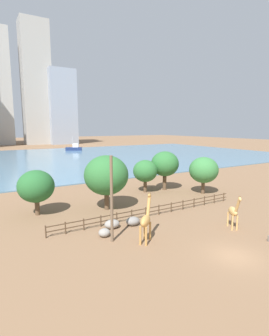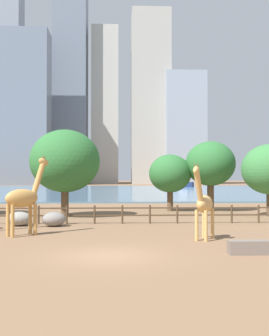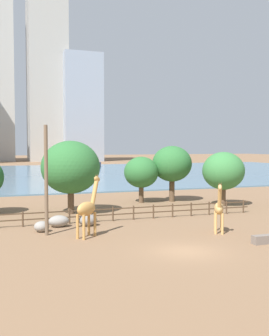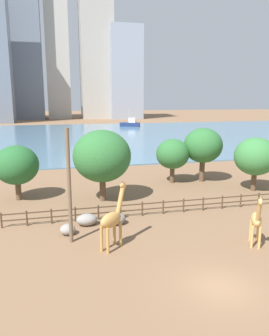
% 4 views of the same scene
% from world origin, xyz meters
% --- Properties ---
extents(ground_plane, '(400.00, 400.00, 0.00)m').
position_xyz_m(ground_plane, '(0.00, 80.00, 0.00)').
color(ground_plane, brown).
extents(harbor_water, '(180.00, 86.00, 0.20)m').
position_xyz_m(harbor_water, '(0.00, 77.00, 0.10)').
color(harbor_water, slate).
rests_on(harbor_water, ground).
extents(giraffe_tall, '(2.47, 2.24, 4.63)m').
position_xyz_m(giraffe_tall, '(-4.91, 6.28, 2.15)').
color(giraffe_tall, '#C18C47').
rests_on(giraffe_tall, ground).
extents(giraffe_companion, '(1.73, 2.60, 4.05)m').
position_xyz_m(giraffe_companion, '(4.99, 4.21, 1.91)').
color(giraffe_companion, tan).
rests_on(giraffe_companion, ground).
extents(boulder_near_fence, '(1.59, 1.29, 0.97)m').
position_xyz_m(boulder_near_fence, '(-3.85, 10.56, 0.48)').
color(boulder_near_fence, gray).
rests_on(boulder_near_fence, ground).
extents(boulder_by_pole, '(1.70, 1.29, 0.96)m').
position_xyz_m(boulder_by_pole, '(-6.25, 10.94, 0.48)').
color(boulder_by_pole, gray).
rests_on(boulder_by_pole, ground).
extents(feeding_trough, '(1.80, 0.60, 0.60)m').
position_xyz_m(feeding_trough, '(6.09, 0.04, 0.30)').
color(feeding_trough, '#72665B').
rests_on(feeding_trough, ground).
extents(enclosure_fence, '(26.12, 0.14, 1.30)m').
position_xyz_m(enclosure_fence, '(-0.10, 12.00, 0.76)').
color(enclosure_fence, '#4C3826').
rests_on(enclosure_fence, ground).
extents(tree_right_tall, '(4.09, 4.09, 5.47)m').
position_xyz_m(tree_right_tall, '(5.55, 22.55, 3.60)').
color(tree_right_tall, brown).
rests_on(tree_right_tall, ground).
extents(tree_left_small, '(4.80, 4.80, 6.75)m').
position_xyz_m(tree_left_small, '(9.44, 22.32, 4.55)').
color(tree_left_small, brown).
rests_on(tree_left_small, ground).
extents(tree_right_small, '(5.83, 5.83, 7.27)m').
position_xyz_m(tree_right_small, '(-3.94, 17.31, 4.63)').
color(tree_right_small, brown).
rests_on(tree_right_small, ground).
extents(boat_sailboat, '(7.62, 5.30, 6.47)m').
position_xyz_m(boat_sailboat, '(19.38, 104.11, 1.28)').
color(boat_sailboat, navy).
rests_on(boat_sailboat, harbor_water).
extents(skyline_tower_needle, '(13.95, 15.75, 109.54)m').
position_xyz_m(skyline_tower_needle, '(-19.31, 163.12, 54.77)').
color(skyline_tower_needle, slate).
rests_on(skyline_tower_needle, ground).
extents(skyline_block_central, '(11.59, 11.97, 68.43)m').
position_xyz_m(skyline_block_central, '(-4.60, 166.97, 34.22)').
color(skyline_block_central, '#B7B2A8').
rests_on(skyline_block_central, ground).
extents(skyline_tower_glass, '(16.58, 15.88, 46.48)m').
position_xyz_m(skyline_tower_glass, '(28.99, 158.27, 23.24)').
color(skyline_tower_glass, '#939EAD').
rests_on(skyline_tower_glass, ground).
extents(skyline_block_left, '(14.09, 11.41, 92.51)m').
position_xyz_m(skyline_block_left, '(-46.89, 161.14, 46.25)').
color(skyline_block_left, gray).
rests_on(skyline_block_left, ground).
extents(skyline_block_right, '(17.00, 11.46, 57.16)m').
position_xyz_m(skyline_block_right, '(-33.12, 138.96, 28.58)').
color(skyline_block_right, slate).
rests_on(skyline_block_right, ground).
extents(skyline_tower_short, '(16.55, 13.77, 74.33)m').
position_xyz_m(skyline_tower_short, '(15.16, 162.55, 37.17)').
color(skyline_tower_short, '#ADA89E').
rests_on(skyline_tower_short, ground).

